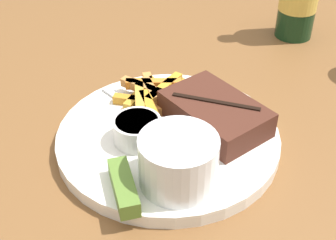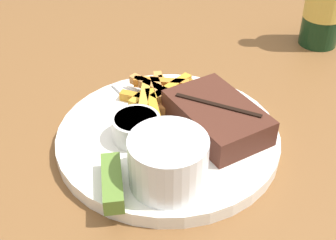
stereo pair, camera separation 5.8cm
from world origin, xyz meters
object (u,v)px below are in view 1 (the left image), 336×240
at_px(dinner_plate, 168,138).
at_px(dipping_sauce_cup, 137,129).
at_px(steak_portion, 215,113).
at_px(pickle_spear, 124,187).
at_px(fork_utensil, 132,106).
at_px(knife_utensil, 185,119).
at_px(coleslaw_cup, 178,159).

distance_m(dinner_plate, dipping_sauce_cup, 0.05).
xyz_separation_m(steak_portion, pickle_spear, (0.04, -0.16, -0.01)).
distance_m(pickle_spear, fork_utensil, 0.16).
bearing_deg(dipping_sauce_cup, pickle_spear, -43.01).
bearing_deg(pickle_spear, steak_portion, 102.32).
bearing_deg(knife_utensil, fork_utensil, 119.27).
distance_m(steak_portion, pickle_spear, 0.16).
bearing_deg(dinner_plate, knife_utensil, 100.89).
xyz_separation_m(fork_utensil, knife_utensil, (0.07, 0.04, 0.00)).
relative_size(steak_portion, dipping_sauce_cup, 2.24).
height_order(dipping_sauce_cup, fork_utensil, dipping_sauce_cup).
bearing_deg(steak_portion, dinner_plate, -110.34).
relative_size(steak_portion, pickle_spear, 1.70).
bearing_deg(fork_utensil, pickle_spear, -41.45).
height_order(pickle_spear, knife_utensil, pickle_spear).
distance_m(dinner_plate, knife_utensil, 0.04).
bearing_deg(fork_utensil, dipping_sauce_cup, -32.35).
distance_m(steak_portion, dipping_sauce_cup, 0.10).
height_order(dipping_sauce_cup, knife_utensil, dipping_sauce_cup).
bearing_deg(dinner_plate, coleslaw_cup, -29.34).
bearing_deg(steak_portion, knife_utensil, -137.41).
relative_size(coleslaw_cup, fork_utensil, 0.65).
bearing_deg(coleslaw_cup, pickle_spear, -108.49).
xyz_separation_m(dinner_plate, pickle_spear, (0.06, -0.10, 0.02)).
height_order(coleslaw_cup, pickle_spear, coleslaw_cup).
distance_m(dinner_plate, coleslaw_cup, 0.10).
height_order(steak_portion, dipping_sauce_cup, steak_portion).
bearing_deg(coleslaw_cup, steak_portion, 118.30).
xyz_separation_m(pickle_spear, fork_utensil, (-0.13, 0.10, -0.01)).
relative_size(steak_portion, fork_utensil, 1.00).
bearing_deg(knife_utensil, steak_portion, -48.78).
distance_m(coleslaw_cup, pickle_spear, 0.07).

